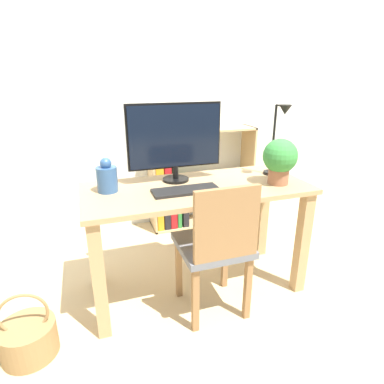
{
  "coord_description": "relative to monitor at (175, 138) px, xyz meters",
  "views": [
    {
      "loc": [
        -0.63,
        -1.76,
        1.38
      ],
      "look_at": [
        0.0,
        0.1,
        0.66
      ],
      "focal_mm": 30.0,
      "sensor_mm": 36.0,
      "label": 1
    }
  ],
  "objects": [
    {
      "name": "potted_plant",
      "position": [
        0.59,
        -0.27,
        -0.12
      ],
      "size": [
        0.21,
        0.21,
        0.29
      ],
      "color": "#9E6647",
      "rests_on": "desk"
    },
    {
      "name": "desk_lamp",
      "position": [
        0.66,
        -0.13,
        0.01
      ],
      "size": [
        0.1,
        0.19,
        0.47
      ],
      "color": "black",
      "rests_on": "desk"
    },
    {
      "name": "ground_plane",
      "position": [
        0.09,
        -0.15,
        -1.01
      ],
      "size": [
        10.0,
        10.0,
        0.0
      ],
      "primitive_type": "plane",
      "color": "#CCB284"
    },
    {
      "name": "vase",
      "position": [
        -0.43,
        -0.07,
        -0.19
      ],
      "size": [
        0.12,
        0.12,
        0.2
      ],
      "color": "#33598C",
      "rests_on": "desk"
    },
    {
      "name": "monitor",
      "position": [
        0.0,
        0.0,
        0.0
      ],
      "size": [
        0.6,
        0.17,
        0.49
      ],
      "color": "black",
      "rests_on": "desk"
    },
    {
      "name": "wall_back",
      "position": [
        0.09,
        0.99,
        0.29
      ],
      "size": [
        8.0,
        0.05,
        2.6
      ],
      "color": "silver",
      "rests_on": "ground_plane"
    },
    {
      "name": "chair",
      "position": [
        0.11,
        -0.44,
        -0.54
      ],
      "size": [
        0.4,
        0.4,
        0.86
      ],
      "rotation": [
        0.0,
        0.0,
        -0.08
      ],
      "color": "slate",
      "rests_on": "ground_plane"
    },
    {
      "name": "desk",
      "position": [
        0.09,
        -0.15,
        -0.42
      ],
      "size": [
        1.39,
        0.61,
        0.73
      ],
      "color": "tan",
      "rests_on": "ground_plane"
    },
    {
      "name": "keyboard",
      "position": [
        -0.0,
        -0.23,
        -0.27
      ],
      "size": [
        0.4,
        0.15,
        0.02
      ],
      "color": "black",
      "rests_on": "desk"
    },
    {
      "name": "bookshelf",
      "position": [
        0.3,
        0.82,
        -0.62
      ],
      "size": [
        0.98,
        0.28,
        0.92
      ],
      "color": "tan",
      "rests_on": "ground_plane"
    },
    {
      "name": "basket",
      "position": [
        -0.92,
        -0.42,
        -0.91
      ],
      "size": [
        0.28,
        0.28,
        0.37
      ],
      "color": "#997547",
      "rests_on": "ground_plane"
    }
  ]
}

